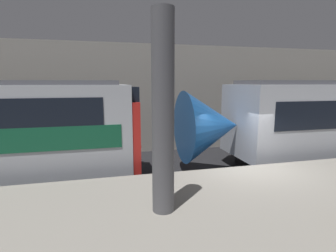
# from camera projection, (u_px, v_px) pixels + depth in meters

# --- Properties ---
(ground_plane) EXTENTS (120.00, 120.00, 0.00)m
(ground_plane) POSITION_uv_depth(u_px,v_px,m) (246.00, 194.00, 8.42)
(ground_plane) COLOR black
(platform) EXTENTS (40.00, 4.50, 0.97)m
(platform) POSITION_uv_depth(u_px,v_px,m) (297.00, 214.00, 6.19)
(platform) COLOR gray
(platform) RESTS_ON ground
(station_rear_barrier) EXTENTS (50.00, 0.15, 5.47)m
(station_rear_barrier) POSITION_uv_depth(u_px,v_px,m) (188.00, 98.00, 13.84)
(station_rear_barrier) COLOR #9E998E
(station_rear_barrier) RESTS_ON ground
(support_pillar_near) EXTENTS (0.44, 0.44, 3.95)m
(support_pillar_near) POSITION_uv_depth(u_px,v_px,m) (163.00, 115.00, 5.06)
(support_pillar_near) COLOR #56565B
(support_pillar_near) RESTS_ON platform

